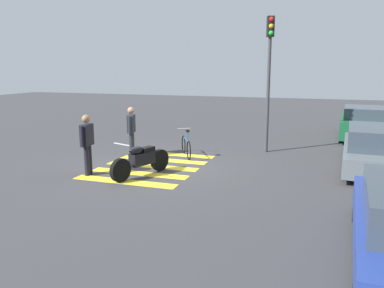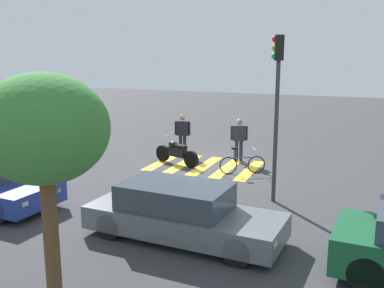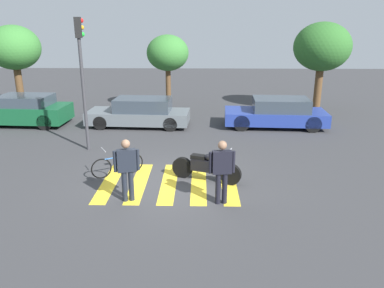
{
  "view_description": "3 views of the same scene",
  "coord_description": "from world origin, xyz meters",
  "px_view_note": "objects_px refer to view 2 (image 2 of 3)",
  "views": [
    {
      "loc": [
        10.9,
        5.06,
        3.05
      ],
      "look_at": [
        0.78,
        1.6,
        0.96
      ],
      "focal_mm": 36.59,
      "sensor_mm": 36.0,
      "label": 1
    },
    {
      "loc": [
        -5.83,
        15.58,
        4.36
      ],
      "look_at": [
        0.28,
        0.63,
        0.97
      ],
      "focal_mm": 41.43,
      "sensor_mm": 36.0,
      "label": 2
    },
    {
      "loc": [
        0.94,
        -10.47,
        4.61
      ],
      "look_at": [
        0.67,
        1.09,
        0.89
      ],
      "focal_mm": 35.29,
      "sensor_mm": 36.0,
      "label": 3
    }
  ],
  "objects_px": {
    "officer_by_motorcycle": "(239,137)",
    "car_grey_coupe": "(181,213)",
    "officer_on_foot": "(183,132)",
    "police_motorcycle": "(177,153)",
    "leaning_bicycle": "(242,164)",
    "traffic_light_pole": "(277,94)"
  },
  "relations": [
    {
      "from": "police_motorcycle",
      "to": "officer_by_motorcycle",
      "type": "xyz_separation_m",
      "value": [
        -2.11,
        -1.4,
        0.53
      ]
    },
    {
      "from": "police_motorcycle",
      "to": "officer_on_foot",
      "type": "height_order",
      "value": "officer_on_foot"
    },
    {
      "from": "officer_on_foot",
      "to": "traffic_light_pole",
      "type": "height_order",
      "value": "traffic_light_pole"
    },
    {
      "from": "police_motorcycle",
      "to": "traffic_light_pole",
      "type": "height_order",
      "value": "traffic_light_pole"
    },
    {
      "from": "leaning_bicycle",
      "to": "officer_by_motorcycle",
      "type": "xyz_separation_m",
      "value": [
        0.65,
        -1.77,
        0.63
      ]
    },
    {
      "from": "officer_by_motorcycle",
      "to": "car_grey_coupe",
      "type": "bearing_deg",
      "value": 96.4
    },
    {
      "from": "car_grey_coupe",
      "to": "traffic_light_pole",
      "type": "relative_size",
      "value": 0.99
    },
    {
      "from": "police_motorcycle",
      "to": "officer_on_foot",
      "type": "distance_m",
      "value": 1.64
    },
    {
      "from": "officer_on_foot",
      "to": "car_grey_coupe",
      "type": "bearing_deg",
      "value": 113.23
    },
    {
      "from": "officer_on_foot",
      "to": "traffic_light_pole",
      "type": "relative_size",
      "value": 0.36
    },
    {
      "from": "leaning_bicycle",
      "to": "traffic_light_pole",
      "type": "xyz_separation_m",
      "value": [
        -1.66,
        2.53,
        2.82
      ]
    },
    {
      "from": "police_motorcycle",
      "to": "leaning_bicycle",
      "type": "height_order",
      "value": "police_motorcycle"
    },
    {
      "from": "leaning_bicycle",
      "to": "officer_on_foot",
      "type": "distance_m",
      "value": 3.72
    },
    {
      "from": "car_grey_coupe",
      "to": "officer_on_foot",
      "type": "bearing_deg",
      "value": -66.77
    },
    {
      "from": "officer_by_motorcycle",
      "to": "police_motorcycle",
      "type": "bearing_deg",
      "value": 33.46
    },
    {
      "from": "police_motorcycle",
      "to": "traffic_light_pole",
      "type": "xyz_separation_m",
      "value": [
        -4.43,
        2.9,
        2.72
      ]
    },
    {
      "from": "officer_by_motorcycle",
      "to": "traffic_light_pole",
      "type": "relative_size",
      "value": 0.36
    },
    {
      "from": "police_motorcycle",
      "to": "officer_by_motorcycle",
      "type": "height_order",
      "value": "officer_by_motorcycle"
    },
    {
      "from": "officer_by_motorcycle",
      "to": "car_grey_coupe",
      "type": "relative_size",
      "value": 0.36
    },
    {
      "from": "police_motorcycle",
      "to": "car_grey_coupe",
      "type": "distance_m",
      "value": 7.03
    },
    {
      "from": "leaning_bicycle",
      "to": "officer_by_motorcycle",
      "type": "distance_m",
      "value": 1.99
    },
    {
      "from": "officer_on_foot",
      "to": "leaning_bicycle",
      "type": "bearing_deg",
      "value": 149.35
    }
  ]
}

